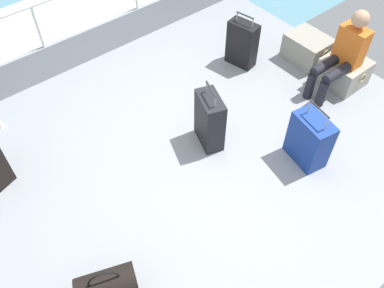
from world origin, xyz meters
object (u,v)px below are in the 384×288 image
suitcase_1 (309,140)px  suitcase_4 (242,44)px  cargo_crate_0 (307,48)px  passenger_seated (343,53)px  suitcase_0 (210,120)px  duffel_bag (107,288)px  cargo_crate_1 (344,71)px

suitcase_1 → suitcase_4: (-1.64, 0.60, 0.02)m
cargo_crate_0 → passenger_seated: bearing=-16.7°
suitcase_1 → suitcase_4: bearing=159.8°
suitcase_0 → duffel_bag: size_ratio=1.37×
suitcase_0 → duffel_bag: bearing=-66.3°
suitcase_0 → suitcase_4: (-0.79, 1.24, -0.01)m
suitcase_1 → suitcase_4: size_ratio=1.02×
passenger_seated → duffel_bag: (0.47, -3.60, -0.38)m
suitcase_0 → suitcase_4: bearing=122.4°
suitcase_1 → duffel_bag: size_ratio=1.31×
passenger_seated → suitcase_1: (0.53, -1.16, -0.25)m
suitcase_4 → cargo_crate_1: bearing=33.4°
passenger_seated → suitcase_4: size_ratio=1.42×
passenger_seated → duffel_bag: bearing=-82.6°
cargo_crate_1 → passenger_seated: size_ratio=0.52×
suitcase_4 → passenger_seated: bearing=26.6°
suitcase_0 → suitcase_1: suitcase_0 is taller
cargo_crate_0 → cargo_crate_1: bearing=-0.5°
cargo_crate_0 → passenger_seated: 0.72m
suitcase_0 → duffel_bag: 1.97m
cargo_crate_1 → suitcase_4: 1.34m
cargo_crate_0 → suitcase_1: suitcase_1 is taller
cargo_crate_0 → suitcase_1: (1.13, -1.34, 0.11)m
duffel_bag → cargo_crate_1: bearing=97.1°
cargo_crate_0 → suitcase_4: size_ratio=0.80×
suitcase_4 → duffel_bag: bearing=-62.6°
suitcase_0 → suitcase_1: size_ratio=1.04×
passenger_seated → duffel_bag: passenger_seated is taller
cargo_crate_0 → suitcase_0: suitcase_0 is taller
passenger_seated → suitcase_4: bearing=-153.4°
passenger_seated → suitcase_4: (-1.11, -0.56, -0.23)m
suitcase_1 → suitcase_4: suitcase_1 is taller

